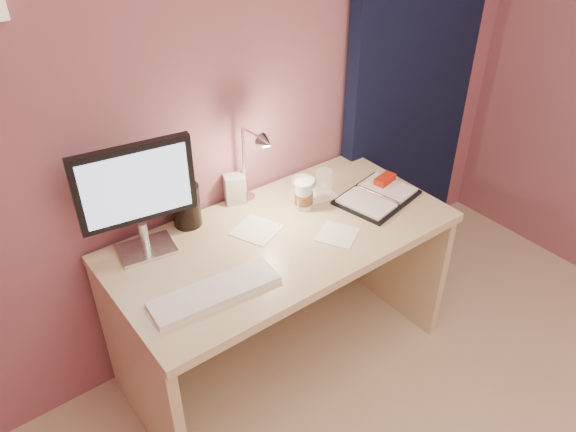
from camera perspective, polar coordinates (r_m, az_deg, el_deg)
room at (r=2.86m, az=11.46°, el=14.80°), size 3.50×3.50×3.50m
desk at (r=2.45m, az=-1.55°, el=-5.25°), size 1.40×0.70×0.73m
monitor at (r=2.09m, az=-15.17°, el=2.51°), size 0.43×0.18×0.46m
keyboard at (r=2.00m, az=-7.42°, el=-7.60°), size 0.48×0.18×0.02m
planner at (r=2.51m, az=9.11°, el=2.12°), size 0.39×0.32×0.05m
paper_a at (r=2.27m, az=5.05°, el=-1.89°), size 0.20×0.20×0.00m
paper_b at (r=2.52m, az=3.01°, el=2.30°), size 0.17×0.17×0.00m
paper_c at (r=2.29m, az=-3.19°, el=-1.42°), size 0.22×0.22×0.00m
coffee_cup at (r=2.39m, az=1.60°, el=2.08°), size 0.08×0.08×0.13m
clear_cup at (r=2.48m, az=3.66°, el=3.35°), size 0.07×0.07×0.12m
bowl at (r=2.56m, az=1.53°, el=3.38°), size 0.14×0.14×0.03m
lotion_bottle at (r=2.39m, az=1.24°, el=1.68°), size 0.05×0.05×0.09m
dark_jar at (r=2.31m, az=-10.28°, el=0.85°), size 0.11×0.11×0.16m
product_box at (r=2.44m, az=-5.42°, el=2.74°), size 0.11×0.10×0.13m
desk_lamp at (r=2.30m, az=-3.42°, el=5.50°), size 0.09×0.23×0.37m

